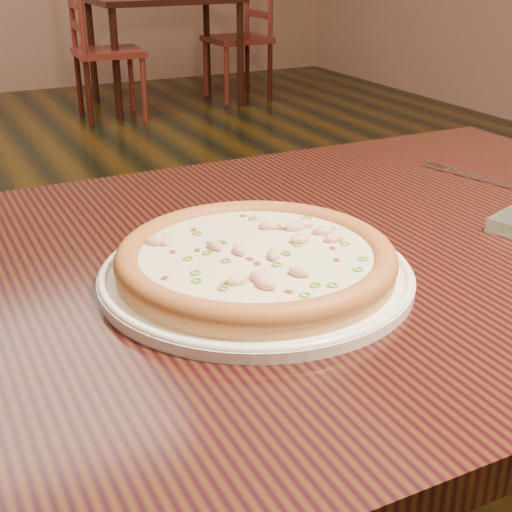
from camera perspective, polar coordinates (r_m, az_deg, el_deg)
name	(u,v)px	position (r m, az deg, el deg)	size (l,w,h in m)	color
ground	(32,443)	(1.84, -17.47, -14.05)	(9.00, 9.00, 0.00)	black
hero_table	(321,316)	(0.94, 5.22, -4.77)	(1.20, 0.80, 0.75)	black
plate	(256,273)	(0.79, 0.00, -1.40)	(0.35, 0.35, 0.02)	white
pizza	(256,258)	(0.79, 0.01, -0.19)	(0.31, 0.31, 0.03)	#CB8F45
fork	(472,176)	(1.20, 16.91, 6.17)	(0.06, 0.17, 0.00)	silver
bg_table_right	(163,10)	(5.28, -7.44, 18.90)	(1.00, 0.70, 0.75)	black
chair_c	(100,51)	(4.93, -12.41, 15.69)	(0.45, 0.45, 0.95)	maroon
chair_d	(244,38)	(5.53, -0.99, 17.07)	(0.43, 0.43, 0.95)	maroon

